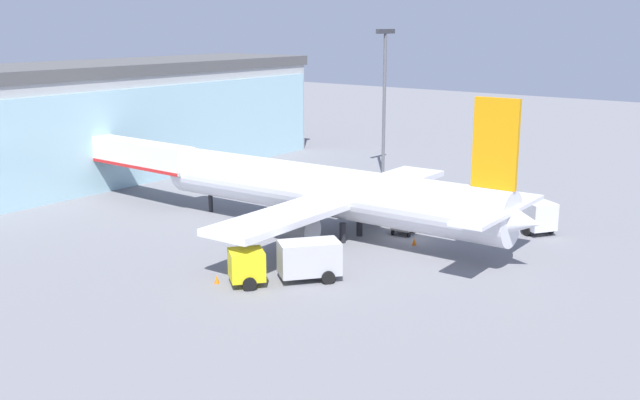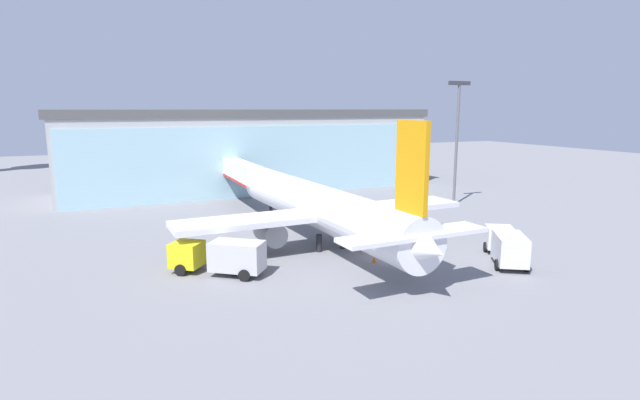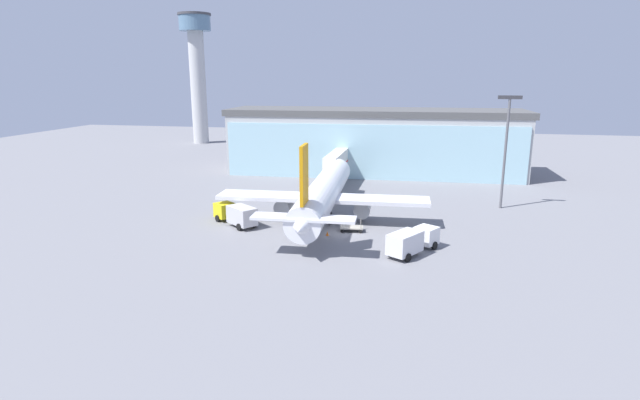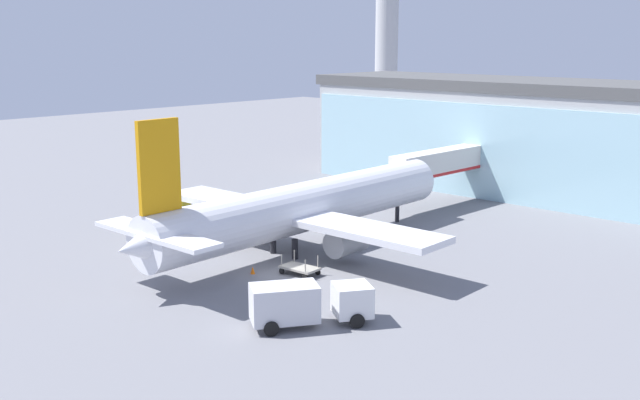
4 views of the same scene
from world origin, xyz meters
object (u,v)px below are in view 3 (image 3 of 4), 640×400
Objects in this scene: fuel_truck at (412,241)px; catering_truck at (236,214)px; jet_bridge at (337,160)px; apron_light_mast at (506,141)px; control_tower at (197,64)px; airplane at (323,194)px; baggage_cart at (352,227)px; safety_cone_wingtip at (223,214)px; safety_cone_nose at (327,233)px.

catering_truck is at bearing 106.10° from fuel_truck.
apron_light_mast is (25.99, -11.32, 5.28)m from jet_bridge.
control_tower is 1.01× the size of airplane.
baggage_cart is 18.47m from safety_cone_wingtip.
jet_bridge is 0.43× the size of airplane.
apron_light_mast reaches higher than safety_cone_wingtip.
airplane reaches higher than catering_truck.
fuel_truck is 27.50m from safety_cone_wingtip.
jet_bridge is 28.84m from apron_light_mast.
baggage_cart is (-19.70, -15.49, -9.21)m from apron_light_mast.
fuel_truck is 10.01m from baggage_cart.
airplane reaches higher than fuel_truck.
control_tower reaches higher than catering_truck.
apron_light_mast is 5.43× the size of baggage_cart.
jet_bridge reaches higher than fuel_truck.
fuel_truck is 13.36× the size of safety_cone_nose.
apron_light_mast is 26.70m from baggage_cart.
safety_cone_wingtip is at bearing -10.09° from catering_truck.
apron_light_mast is at bearing -39.12° from control_tower.
jet_bridge is at bearing -70.49° from catering_truck.
safety_cone_nose is at bearing -141.45° from apron_light_mast.
safety_cone_nose is at bearing 98.87° from fuel_truck.
control_tower reaches higher than jet_bridge.
airplane is 63.71× the size of safety_cone_wingtip.
catering_truck is 14.96m from baggage_cart.
catering_truck and fuel_truck have the same top height.
apron_light_mast is (73.71, -59.94, -12.25)m from control_tower.
airplane is at bearing 4.72° from safety_cone_wingtip.
apron_light_mast reaches higher than fuel_truck.
fuel_truck is 11.01m from safety_cone_nose.
fuel_truck is at bearing -23.32° from safety_cone_nose.
fuel_truck is at bearing 132.10° from baggage_cart.
airplane reaches higher than safety_cone_nose.
jet_bridge is 28.49m from catering_truck.
fuel_truck is (13.73, -33.44, -2.96)m from jet_bridge.
airplane is 16.39m from fuel_truck.
control_tower reaches higher than baggage_cart.
apron_light_mast is 0.46× the size of airplane.
catering_truck is (-10.49, -4.65, -2.10)m from airplane.
safety_cone_nose is 16.54m from safety_cone_wingtip.
control_tower is at bearing 140.88° from apron_light_mast.
airplane is 7.00m from baggage_cart.
catering_truck is at bearing -155.66° from apron_light_mast.
baggage_cart reaches higher than safety_cone_wingtip.
fuel_truck is (11.88, -11.10, -2.10)m from airplane.
jet_bridge is 2.04× the size of fuel_truck.
airplane is 14.16m from safety_cone_wingtip.
catering_truck reaches higher than safety_cone_nose.
baggage_cart is at bearing 80.49° from fuel_truck.
control_tower is 88.49m from airplane.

